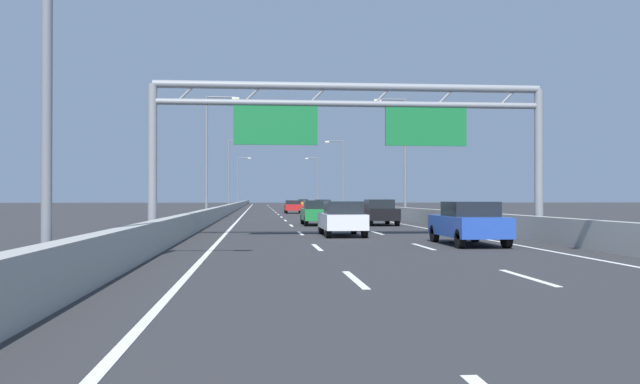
% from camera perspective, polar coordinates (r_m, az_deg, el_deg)
% --- Properties ---
extents(ground_plane, '(260.00, 260.00, 0.00)m').
position_cam_1_polar(ground_plane, '(101.30, -3.02, -1.42)').
color(ground_plane, '#2D2D30').
extents(lane_dash_left_1, '(0.16, 3.00, 0.01)m').
position_cam_1_polar(lane_dash_left_1, '(13.95, 2.93, -7.28)').
color(lane_dash_left_1, white).
rests_on(lane_dash_left_1, ground_plane).
extents(lane_dash_left_2, '(0.16, 3.00, 0.01)m').
position_cam_1_polar(lane_dash_left_2, '(22.86, -0.25, -4.63)').
color(lane_dash_left_2, white).
rests_on(lane_dash_left_2, ground_plane).
extents(lane_dash_left_3, '(0.16, 3.00, 0.01)m').
position_cam_1_polar(lane_dash_left_3, '(31.82, -1.63, -3.46)').
color(lane_dash_left_3, white).
rests_on(lane_dash_left_3, ground_plane).
extents(lane_dash_left_4, '(0.16, 3.00, 0.01)m').
position_cam_1_polar(lane_dash_left_4, '(40.80, -2.41, -2.80)').
color(lane_dash_left_4, white).
rests_on(lane_dash_left_4, ground_plane).
extents(lane_dash_left_5, '(0.16, 3.00, 0.01)m').
position_cam_1_polar(lane_dash_left_5, '(49.78, -2.90, -2.38)').
color(lane_dash_left_5, white).
rests_on(lane_dash_left_5, ground_plane).
extents(lane_dash_left_6, '(0.16, 3.00, 0.01)m').
position_cam_1_polar(lane_dash_left_6, '(58.77, -3.25, -2.09)').
color(lane_dash_left_6, white).
rests_on(lane_dash_left_6, ground_plane).
extents(lane_dash_left_7, '(0.16, 3.00, 0.01)m').
position_cam_1_polar(lane_dash_left_7, '(67.77, -3.50, -1.88)').
color(lane_dash_left_7, white).
rests_on(lane_dash_left_7, ground_plane).
extents(lane_dash_left_8, '(0.16, 3.00, 0.01)m').
position_cam_1_polar(lane_dash_left_8, '(76.76, -3.69, -1.72)').
color(lane_dash_left_8, white).
rests_on(lane_dash_left_8, ground_plane).
extents(lane_dash_left_9, '(0.16, 3.00, 0.01)m').
position_cam_1_polar(lane_dash_left_9, '(85.76, -3.84, -1.59)').
color(lane_dash_left_9, white).
rests_on(lane_dash_left_9, ground_plane).
extents(lane_dash_left_10, '(0.16, 3.00, 0.01)m').
position_cam_1_polar(lane_dash_left_10, '(94.75, -3.97, -1.48)').
color(lane_dash_left_10, white).
rests_on(lane_dash_left_10, ground_plane).
extents(lane_dash_left_11, '(0.16, 3.00, 0.01)m').
position_cam_1_polar(lane_dash_left_11, '(103.75, -4.07, -1.39)').
color(lane_dash_left_11, white).
rests_on(lane_dash_left_11, ground_plane).
extents(lane_dash_left_12, '(0.16, 3.00, 0.01)m').
position_cam_1_polar(lane_dash_left_12, '(112.75, -4.15, -1.32)').
color(lane_dash_left_12, white).
rests_on(lane_dash_left_12, ground_plane).
extents(lane_dash_left_13, '(0.16, 3.00, 0.01)m').
position_cam_1_polar(lane_dash_left_13, '(121.75, -4.23, -1.26)').
color(lane_dash_left_13, white).
rests_on(lane_dash_left_13, ground_plane).
extents(lane_dash_left_14, '(0.16, 3.00, 0.01)m').
position_cam_1_polar(lane_dash_left_14, '(130.74, -4.29, -1.21)').
color(lane_dash_left_14, white).
rests_on(lane_dash_left_14, ground_plane).
extents(lane_dash_left_15, '(0.16, 3.00, 0.01)m').
position_cam_1_polar(lane_dash_left_15, '(139.74, -4.34, -1.16)').
color(lane_dash_left_15, white).
rests_on(lane_dash_left_15, ground_plane).
extents(lane_dash_left_16, '(0.16, 3.00, 0.01)m').
position_cam_1_polar(lane_dash_left_16, '(148.74, -4.39, -1.12)').
color(lane_dash_left_16, white).
rests_on(lane_dash_left_16, ground_plane).
extents(lane_dash_left_17, '(0.16, 3.00, 0.01)m').
position_cam_1_polar(lane_dash_left_17, '(157.74, -4.43, -1.08)').
color(lane_dash_left_17, white).
rests_on(lane_dash_left_17, ground_plane).
extents(lane_dash_right_1, '(0.16, 3.00, 0.01)m').
position_cam_1_polar(lane_dash_right_1, '(14.89, 16.88, -6.84)').
color(lane_dash_right_1, white).
rests_on(lane_dash_right_1, ground_plane).
extents(lane_dash_right_2, '(0.16, 3.00, 0.01)m').
position_cam_1_polar(lane_dash_right_2, '(23.44, 8.58, -4.52)').
color(lane_dash_right_2, white).
rests_on(lane_dash_right_2, ground_plane).
extents(lane_dash_right_3, '(0.16, 3.00, 0.01)m').
position_cam_1_polar(lane_dash_right_3, '(32.24, 4.78, -3.42)').
color(lane_dash_right_3, white).
rests_on(lane_dash_right_3, ground_plane).
extents(lane_dash_right_4, '(0.16, 3.00, 0.01)m').
position_cam_1_polar(lane_dash_right_4, '(41.13, 2.61, -2.79)').
color(lane_dash_right_4, white).
rests_on(lane_dash_right_4, ground_plane).
extents(lane_dash_right_5, '(0.16, 3.00, 0.01)m').
position_cam_1_polar(lane_dash_right_5, '(50.05, 1.22, -2.37)').
color(lane_dash_right_5, white).
rests_on(lane_dash_right_5, ground_plane).
extents(lane_dash_right_6, '(0.16, 3.00, 0.01)m').
position_cam_1_polar(lane_dash_right_6, '(59.00, 0.25, -2.09)').
color(lane_dash_right_6, white).
rests_on(lane_dash_right_6, ground_plane).
extents(lane_dash_right_7, '(0.16, 3.00, 0.01)m').
position_cam_1_polar(lane_dash_right_7, '(67.97, -0.46, -1.88)').
color(lane_dash_right_7, white).
rests_on(lane_dash_right_7, ground_plane).
extents(lane_dash_right_8, '(0.16, 3.00, 0.01)m').
position_cam_1_polar(lane_dash_right_8, '(76.94, -1.01, -1.71)').
color(lane_dash_right_8, white).
rests_on(lane_dash_right_8, ground_plane).
extents(lane_dash_right_9, '(0.16, 3.00, 0.01)m').
position_cam_1_polar(lane_dash_right_9, '(85.91, -1.44, -1.58)').
color(lane_dash_right_9, white).
rests_on(lane_dash_right_9, ground_plane).
extents(lane_dash_right_10, '(0.16, 3.00, 0.01)m').
position_cam_1_polar(lane_dash_right_10, '(94.90, -1.79, -1.48)').
color(lane_dash_right_10, white).
rests_on(lane_dash_right_10, ground_plane).
extents(lane_dash_right_11, '(0.16, 3.00, 0.01)m').
position_cam_1_polar(lane_dash_right_11, '(103.88, -2.08, -1.39)').
color(lane_dash_right_11, white).
rests_on(lane_dash_right_11, ground_plane).
extents(lane_dash_right_12, '(0.16, 3.00, 0.01)m').
position_cam_1_polar(lane_dash_right_12, '(112.87, -2.33, -1.32)').
color(lane_dash_right_12, white).
rests_on(lane_dash_right_12, ground_plane).
extents(lane_dash_right_13, '(0.16, 3.00, 0.01)m').
position_cam_1_polar(lane_dash_right_13, '(121.86, -2.53, -1.26)').
color(lane_dash_right_13, white).
rests_on(lane_dash_right_13, ground_plane).
extents(lane_dash_right_14, '(0.16, 3.00, 0.01)m').
position_cam_1_polar(lane_dash_right_14, '(130.85, -2.71, -1.21)').
color(lane_dash_right_14, white).
rests_on(lane_dash_right_14, ground_plane).
extents(lane_dash_right_15, '(0.16, 3.00, 0.01)m').
position_cam_1_polar(lane_dash_right_15, '(139.84, -2.87, -1.16)').
color(lane_dash_right_15, white).
rests_on(lane_dash_right_15, ground_plane).
extents(lane_dash_right_16, '(0.16, 3.00, 0.01)m').
position_cam_1_polar(lane_dash_right_16, '(148.83, -3.01, -1.12)').
color(lane_dash_right_16, white).
rests_on(lane_dash_right_16, ground_plane).
extents(lane_dash_right_17, '(0.16, 3.00, 0.01)m').
position_cam_1_polar(lane_dash_right_17, '(157.83, -3.13, -1.08)').
color(lane_dash_right_17, white).
rests_on(lane_dash_right_17, ground_plane).
extents(edge_line_left, '(0.16, 176.00, 0.01)m').
position_cam_1_polar(edge_line_left, '(89.25, -6.11, -1.54)').
color(edge_line_left, white).
rests_on(edge_line_left, ground_plane).
extents(edge_line_right, '(0.16, 176.00, 0.01)m').
position_cam_1_polar(edge_line_right, '(89.69, 0.62, -1.54)').
color(edge_line_right, white).
rests_on(edge_line_right, ground_plane).
extents(barrier_left, '(0.45, 220.00, 0.95)m').
position_cam_1_polar(barrier_left, '(111.27, -6.77, -1.09)').
color(barrier_left, '#9E9E99').
rests_on(barrier_left, ground_plane).
extents(barrier_right, '(0.45, 220.00, 0.95)m').
position_cam_1_polar(barrier_right, '(111.73, 0.33, -1.09)').
color(barrier_right, '#9E9E99').
rests_on(barrier_right, ground_plane).
extents(sign_gantry, '(16.26, 0.36, 6.36)m').
position_cam_1_polar(sign_gantry, '(28.12, 2.58, 5.96)').
color(sign_gantry, gray).
rests_on(sign_gantry, ground_plane).
extents(streetlamp_left_mid, '(2.58, 0.28, 9.50)m').
position_cam_1_polar(streetlamp_left_mid, '(52.95, -9.18, 3.57)').
color(streetlamp_left_mid, slate).
rests_on(streetlamp_left_mid, ground_plane).
extents(streetlamp_right_mid, '(2.58, 0.28, 9.50)m').
position_cam_1_polar(streetlamp_right_mid, '(53.99, 6.87, 3.49)').
color(streetlamp_right_mid, slate).
rests_on(streetlamp_right_mid, ground_plane).
extents(streetlamp_left_far, '(2.58, 0.28, 9.50)m').
position_cam_1_polar(streetlamp_left_far, '(92.31, -7.45, 1.84)').
color(streetlamp_left_far, slate).
rests_on(streetlamp_left_far, ground_plane).
extents(streetlamp_right_far, '(2.58, 0.28, 9.50)m').
position_cam_1_polar(streetlamp_right_far, '(92.92, 1.79, 1.82)').
color(streetlamp_right_far, slate).
rests_on(streetlamp_right_far, ground_plane).
extents(streetlamp_left_distant, '(2.58, 0.28, 9.50)m').
position_cam_1_polar(streetlamp_left_distant, '(131.75, -6.76, 1.15)').
color(streetlamp_left_distant, slate).
rests_on(streetlamp_left_distant, ground_plane).
extents(streetlamp_right_distant, '(2.58, 0.28, 9.50)m').
position_cam_1_polar(streetlamp_right_distant, '(132.17, -0.27, 1.14)').
color(streetlamp_right_distant, slate).
rests_on(streetlamp_right_distant, ground_plane).
extents(black_car, '(1.80, 4.18, 1.56)m').
position_cam_1_polar(black_car, '(41.61, 4.96, -1.68)').
color(black_car, black).
rests_on(black_car, ground_plane).
extents(blue_car, '(1.78, 4.40, 1.52)m').
position_cam_1_polar(blue_car, '(24.59, 12.26, -2.52)').
color(blue_car, '#2347AD').
rests_on(blue_car, ground_plane).
extents(silver_car, '(1.78, 4.41, 1.46)m').
position_cam_1_polar(silver_car, '(76.92, 0.21, -1.16)').
color(silver_car, '#A8ADB2').
rests_on(silver_car, ground_plane).
extents(green_car, '(1.73, 4.52, 1.50)m').
position_cam_1_polar(green_car, '(41.46, -0.27, -1.73)').
color(green_car, '#1E7A38').
rests_on(green_car, ground_plane).
extents(white_car, '(1.72, 4.31, 1.51)m').
position_cam_1_polar(white_car, '(29.66, 1.85, -2.22)').
color(white_car, silver).
rests_on(white_car, ground_plane).
extents(orange_car, '(1.72, 4.65, 1.43)m').
position_cam_1_polar(orange_car, '(109.79, -1.41, -0.96)').
color(orange_car, orange).
rests_on(orange_car, ground_plane).
extents(red_car, '(1.78, 4.16, 1.38)m').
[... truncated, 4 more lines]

